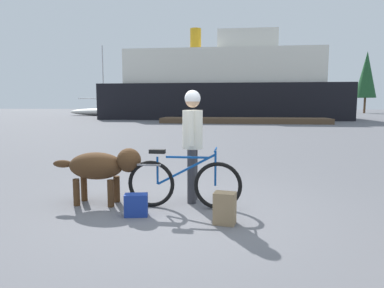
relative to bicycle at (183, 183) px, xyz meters
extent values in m
plane|color=slate|center=(-0.04, -0.19, -0.39)|extent=(160.00, 160.00, 0.00)
torus|color=black|center=(0.52, 0.00, -0.03)|extent=(0.72, 0.06, 0.72)
torus|color=black|center=(-0.49, 0.00, -0.03)|extent=(0.72, 0.06, 0.72)
cube|color=navy|center=(0.06, 0.00, 0.39)|extent=(0.65, 0.03, 0.03)
cube|color=navy|center=(0.04, 0.00, 0.21)|extent=(0.87, 0.03, 0.49)
cylinder|color=navy|center=(-0.39, 0.00, 0.18)|extent=(0.03, 0.03, 0.42)
cylinder|color=navy|center=(0.48, 0.00, 0.23)|extent=(0.03, 0.03, 0.52)
cube|color=black|center=(-0.39, 0.00, 0.47)|extent=(0.24, 0.10, 0.06)
cylinder|color=navy|center=(0.48, 0.00, 0.51)|extent=(0.03, 0.44, 0.03)
cube|color=slate|center=(-0.51, 0.00, 0.27)|extent=(0.36, 0.14, 0.02)
cylinder|color=#333338|center=(0.10, 0.49, 0.04)|extent=(0.14, 0.14, 0.86)
cylinder|color=#333338|center=(0.10, 0.27, 0.04)|extent=(0.14, 0.14, 0.86)
cylinder|color=silver|center=(0.10, 0.38, 0.78)|extent=(0.32, 0.32, 0.61)
cylinder|color=silver|center=(0.10, 0.60, 0.81)|extent=(0.09, 0.09, 0.54)
cylinder|color=silver|center=(0.10, 0.16, 0.81)|extent=(0.09, 0.09, 0.54)
sphere|color=tan|center=(0.10, 0.38, 1.24)|extent=(0.23, 0.23, 0.23)
sphere|color=white|center=(0.10, 0.38, 1.27)|extent=(0.25, 0.25, 0.25)
ellipsoid|color=#472D19|center=(-1.38, 0.06, 0.22)|extent=(0.86, 0.50, 0.42)
sphere|color=#472D19|center=(-0.85, 0.06, 0.32)|extent=(0.37, 0.37, 0.37)
ellipsoid|color=#472D19|center=(-1.93, 0.06, 0.24)|extent=(0.32, 0.12, 0.12)
cylinder|color=#472D19|center=(-1.11, 0.20, -0.18)|extent=(0.10, 0.10, 0.42)
cylinder|color=#472D19|center=(-1.11, -0.08, -0.18)|extent=(0.10, 0.10, 0.42)
cylinder|color=#472D19|center=(-1.66, 0.20, -0.18)|extent=(0.10, 0.10, 0.42)
cylinder|color=#472D19|center=(-1.66, -0.08, -0.18)|extent=(0.10, 0.10, 0.42)
cube|color=#8C7251|center=(0.64, -0.62, -0.18)|extent=(0.31, 0.24, 0.42)
cube|color=navy|center=(-0.61, -0.45, -0.23)|extent=(0.35, 0.23, 0.32)
cube|color=brown|center=(1.53, 22.34, -0.19)|extent=(12.97, 2.67, 0.40)
cube|color=black|center=(-0.41, 30.32, 1.28)|extent=(23.04, 8.90, 3.34)
cube|color=silver|center=(-0.41, 30.32, 4.55)|extent=(18.43, 7.48, 3.20)
cube|color=silver|center=(1.90, 30.32, 7.05)|extent=(5.53, 5.34, 1.80)
cylinder|color=#BF8C19|center=(-3.17, 30.32, 7.35)|extent=(1.10, 1.10, 2.40)
ellipsoid|color=silver|center=(-15.17, 36.05, 0.06)|extent=(8.74, 2.45, 0.90)
cylinder|color=#B2B2B7|center=(-15.17, 36.05, 4.29)|extent=(0.14, 0.14, 7.55)
cylinder|color=#B2B2B7|center=(-16.48, 36.05, 1.71)|extent=(3.93, 0.10, 0.10)
cylinder|color=#4C331E|center=(-7.41, 47.33, 0.62)|extent=(0.48, 0.48, 2.02)
cone|color=#1E4C28|center=(-7.41, 47.33, 4.82)|extent=(4.22, 4.22, 6.39)
cylinder|color=#4C331E|center=(-0.57, 48.04, 0.62)|extent=(0.47, 0.47, 2.01)
cone|color=#19471E|center=(-0.57, 48.04, 4.73)|extent=(3.18, 3.18, 6.21)
cylinder|color=#4C331E|center=(20.31, 49.95, 0.77)|extent=(0.31, 0.31, 2.32)
cone|color=#1E4C28|center=(20.31, 49.95, 5.36)|extent=(3.01, 3.01, 6.84)
cylinder|color=#4C331E|center=(3.54, 52.89, 0.89)|extent=(0.37, 0.37, 2.56)
cone|color=#19471E|center=(3.54, 52.89, 5.61)|extent=(3.56, 3.56, 6.89)
camera|label=1|loc=(0.74, -5.02, 1.20)|focal=32.25mm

